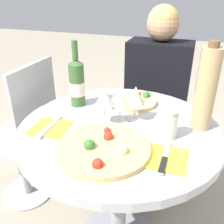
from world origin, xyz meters
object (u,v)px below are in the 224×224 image
object	(u,v)px
dining_table	(119,155)
seated_diner	(153,113)
tall_carafe	(206,90)
chair_empty_side	(26,140)
wine_bottle	(77,83)
chair_behind_diner	(156,114)
pizza_large	(103,148)

from	to	relation	value
dining_table	seated_diner	distance (m)	0.59
dining_table	tall_carafe	size ratio (longest dim) A/B	2.40
chair_empty_side	dining_table	bearing A→B (deg)	-102.12
seated_diner	wine_bottle	distance (m)	0.63
chair_behind_diner	pizza_large	bearing A→B (deg)	86.95
seated_diner	tall_carafe	size ratio (longest dim) A/B	3.30
seated_diner	chair_empty_side	bearing A→B (deg)	33.65
seated_diner	pizza_large	world-z (taller)	seated_diner
dining_table	seated_diner	bearing A→B (deg)	85.26
dining_table	wine_bottle	xyz separation A→B (m)	(-0.26, 0.13, 0.27)
pizza_large	wine_bottle	world-z (taller)	wine_bottle
chair_empty_side	pizza_large	bearing A→B (deg)	-117.33
dining_table	seated_diner	size ratio (longest dim) A/B	0.73
dining_table	pizza_large	size ratio (longest dim) A/B	2.51
chair_empty_side	wine_bottle	distance (m)	0.55
wine_bottle	tall_carafe	distance (m)	0.58
chair_behind_diner	wine_bottle	world-z (taller)	wine_bottle
seated_diner	wine_bottle	size ratio (longest dim) A/B	3.74
chair_empty_side	tall_carafe	distance (m)	1.05
chair_behind_diner	seated_diner	bearing A→B (deg)	90.00
chair_behind_diner	pizza_large	size ratio (longest dim) A/B	2.69
chair_behind_diner	dining_table	bearing A→B (deg)	86.19
seated_diner	chair_empty_side	world-z (taller)	seated_diner
seated_diner	chair_empty_side	xyz separation A→B (m)	(-0.67, -0.45, -0.08)
wine_bottle	pizza_large	bearing A→B (deg)	-51.35
chair_behind_diner	wine_bottle	size ratio (longest dim) A/B	2.91
chair_behind_diner	tall_carafe	xyz separation A→B (m)	(0.27, -0.63, 0.46)
chair_empty_side	pizza_large	world-z (taller)	chair_empty_side
chair_empty_side	wine_bottle	size ratio (longest dim) A/B	2.91
tall_carafe	wine_bottle	bearing A→B (deg)	176.73
wine_bottle	chair_empty_side	bearing A→B (deg)	179.93
chair_behind_diner	seated_diner	xyz separation A→B (m)	(-0.00, -0.14, 0.08)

